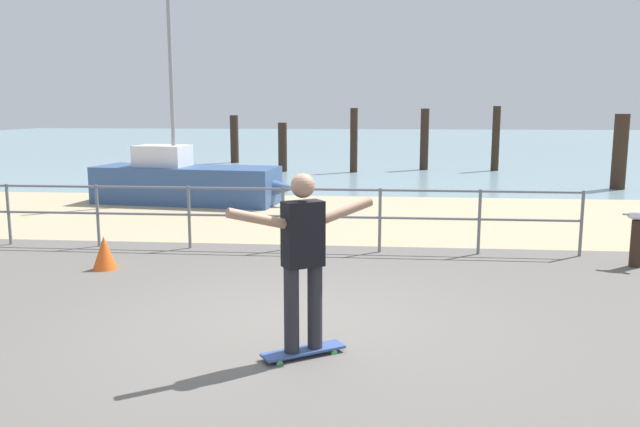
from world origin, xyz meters
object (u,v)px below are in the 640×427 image
object	(u,v)px
skateboard	(304,351)
skateboarder	(303,252)
sailboat	(193,182)
traffic_cone	(104,253)
bollard_short	(637,244)

from	to	relation	value
skateboard	skateboarder	bearing A→B (deg)	126.87
sailboat	skateboarder	bearing A→B (deg)	-67.82
sailboat	traffic_cone	distance (m)	6.36
bollard_short	skateboarder	bearing A→B (deg)	-139.21
skateboard	traffic_cone	bearing A→B (deg)	137.44
skateboard	bollard_short	bearing A→B (deg)	40.79
skateboard	traffic_cone	xyz separation A→B (m)	(-3.22, 2.95, 0.18)
sailboat	skateboard	distance (m)	10.03
traffic_cone	skateboard	bearing A→B (deg)	-42.56
sailboat	skateboard	xyz separation A→B (m)	(3.78, -9.28, -0.45)
skateboard	bollard_short	size ratio (longest dim) A/B	1.11
skateboard	bollard_short	xyz separation A→B (m)	(4.41, 3.81, 0.28)
skateboard	skateboarder	size ratio (longest dim) A/B	0.47
sailboat	traffic_cone	bearing A→B (deg)	-84.89
sailboat	traffic_cone	size ratio (longest dim) A/B	10.09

